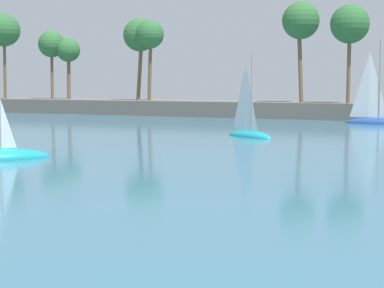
# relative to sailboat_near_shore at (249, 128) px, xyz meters

# --- Properties ---
(sea) EXTENTS (220.00, 98.92, 0.06)m
(sea) POSITION_rel_sailboat_near_shore_xyz_m (5.08, 15.06, -0.62)
(sea) COLOR #386B84
(sea) RESTS_ON ground
(palm_headland) EXTENTS (111.30, 6.56, 13.16)m
(palm_headland) POSITION_rel_sailboat_near_shore_xyz_m (1.12, 24.54, 3.06)
(palm_headland) COLOR #605B54
(palm_headland) RESTS_ON ground
(sailboat_near_shore) EXTENTS (4.53, 3.58, 6.55)m
(sailboat_near_shore) POSITION_rel_sailboat_near_shore_xyz_m (0.00, 0.00, 0.00)
(sailboat_near_shore) COLOR teal
(sailboat_near_shore) RESTS_ON sea
(sailboat_toward_headland) EXTENTS (6.01, 2.67, 8.42)m
(sailboat_toward_headland) POSITION_rel_sailboat_near_shore_xyz_m (6.43, 18.10, 0.17)
(sailboat_toward_headland) COLOR #234793
(sailboat_toward_headland) RESTS_ON sea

